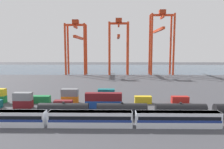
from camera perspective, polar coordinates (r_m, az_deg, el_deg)
The scene contains 19 objects.
ground_plane at distance 116.88m, azimuth -3.46°, elevation -2.77°, with size 420.00×420.00×0.00m, color #424247.
harbour_water at distance 216.11m, azimuth -1.47°, elevation 1.64°, with size 400.00×110.00×0.01m, color #384C60.
passenger_train at distance 54.32m, azimuth -5.88°, elevation -11.73°, with size 65.06×3.14×3.90m.
freight_tank_row at distance 61.61m, azimuth 10.61°, elevation -9.56°, with size 64.47×3.04×4.50m.
shipping_container_1 at distance 76.60m, azimuth -23.02°, elevation -7.41°, with size 6.04×2.44×2.60m, color maroon.
shipping_container_2 at distance 76.02m, azimuth -23.12°, elevation -5.50°, with size 6.04×2.44×2.60m, color slate.
shipping_container_3 at distance 72.25m, azimuth -13.12°, elevation -7.87°, with size 6.04×2.44×2.60m, color maroon.
shipping_container_4 at distance 70.26m, azimuth -2.30°, elevation -8.12°, with size 12.10×2.44×2.60m, color #1C4299.
shipping_container_5 at distance 69.64m, azimuth -2.31°, elevation -6.05°, with size 12.10×2.44×2.60m, color maroon.
shipping_container_8 at distance 82.24m, azimuth -20.57°, elevation -6.34°, with size 12.10×2.44×2.60m, color #197538.
shipping_container_9 at distance 78.39m, azimuth -11.40°, elevation -6.68°, with size 6.04×2.44×2.60m, color orange.
shipping_container_10 at distance 77.83m, azimuth -11.44°, elevation -4.81°, with size 6.04×2.44×2.60m, color slate.
shipping_container_11 at distance 76.70m, azimuth -1.54°, elevation -6.84°, with size 6.04×2.44×2.60m, color #146066.
shipping_container_12 at distance 76.13m, azimuth -1.55°, elevation -4.94°, with size 6.04×2.44×2.60m, color #146066.
shipping_container_13 at distance 77.30m, azimuth 8.45°, elevation -6.81°, with size 6.04×2.44×2.60m, color gold.
shipping_container_14 at distance 80.15m, azimuth 18.01°, elevation -6.58°, with size 6.04×2.44×2.60m, color #AD211C.
gantry_crane_west at distance 171.28m, azimuth -9.59°, elevation 8.80°, with size 16.32×39.10×42.39m.
gantry_crane_central at distance 167.84m, azimuth 1.79°, elevation 9.07°, with size 15.84×34.86×43.49m.
gantry_crane_east at distance 172.50m, azimuth 13.13°, elevation 10.16°, with size 18.33×41.34×49.66m.
Camera 1 is at (8.78, -74.93, 19.35)m, focal length 33.58 mm.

